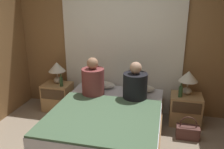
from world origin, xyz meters
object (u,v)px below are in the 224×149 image
at_px(handbag_on_floor, 188,132).
at_px(lamp_right, 188,78).
at_px(nightstand_right, 185,109).
at_px(beer_bottle_on_left_stand, 61,81).
at_px(beer_bottle_on_right_stand, 181,92).
at_px(pillow_right, 138,88).
at_px(nightstand_left, 58,96).
at_px(pillow_left, 100,85).
at_px(lamp_left, 57,69).
at_px(bed, 107,124).
at_px(person_right_in_bed, 135,85).
at_px(person_left_in_bed, 93,80).

bearing_deg(handbag_on_floor, lamp_right, 92.63).
height_order(nightstand_right, beer_bottle_on_left_stand, beer_bottle_on_left_stand).
bearing_deg(nightstand_right, handbag_on_floor, -87.06).
bearing_deg(beer_bottle_on_right_stand, pillow_right, 167.29).
bearing_deg(nightstand_left, beer_bottle_on_left_stand, -32.79).
bearing_deg(pillow_left, beer_bottle_on_right_stand, -6.45).
bearing_deg(beer_bottle_on_left_stand, lamp_right, 3.71).
relative_size(nightstand_left, beer_bottle_on_right_stand, 2.21).
bearing_deg(lamp_left, beer_bottle_on_right_stand, -3.66).
height_order(bed, beer_bottle_on_left_stand, beer_bottle_on_left_stand).
height_order(bed, nightstand_right, nightstand_right).
bearing_deg(nightstand_right, pillow_right, 175.14).
relative_size(person_right_in_bed, beer_bottle_on_right_stand, 2.66).
height_order(bed, lamp_left, lamp_left).
bearing_deg(person_right_in_bed, beer_bottle_on_right_stand, 15.23).
bearing_deg(pillow_left, nightstand_left, -175.14).
bearing_deg(beer_bottle_on_right_stand, lamp_left, 176.34).
height_order(person_left_in_bed, beer_bottle_on_left_stand, person_left_in_bed).
distance_m(pillow_right, beer_bottle_on_right_stand, 0.74).
bearing_deg(handbag_on_floor, nightstand_left, 169.01).
xyz_separation_m(lamp_right, pillow_right, (-0.83, 0.02, -0.26)).
xyz_separation_m(nightstand_right, beer_bottle_on_right_stand, (-0.11, -0.09, 0.35)).
relative_size(bed, nightstand_right, 3.82).
distance_m(nightstand_right, pillow_left, 1.58).
distance_m(lamp_left, beer_bottle_on_left_stand, 0.28).
bearing_deg(person_right_in_bed, nightstand_right, 18.97).
bearing_deg(beer_bottle_on_right_stand, beer_bottle_on_left_stand, 180.00).
relative_size(pillow_right, person_left_in_bed, 0.87).
bearing_deg(person_left_in_bed, bed, -51.51).
relative_size(lamp_left, pillow_left, 0.71).
relative_size(person_left_in_bed, beer_bottle_on_left_stand, 2.80).
bearing_deg(handbag_on_floor, bed, -166.79).
bearing_deg(lamp_right, lamp_left, 180.00).
bearing_deg(person_right_in_bed, pillow_right, 88.45).
bearing_deg(beer_bottle_on_left_stand, bed, -32.21).
xyz_separation_m(nightstand_right, lamp_left, (-2.38, 0.05, 0.55)).
bearing_deg(pillow_left, pillow_right, 0.00).
bearing_deg(handbag_on_floor, beer_bottle_on_left_stand, 170.57).
height_order(person_right_in_bed, handbag_on_floor, person_right_in_bed).
relative_size(person_left_in_bed, beer_bottle_on_right_stand, 2.78).
height_order(person_left_in_bed, person_right_in_bed, person_left_in_bed).
bearing_deg(pillow_right, nightstand_right, -4.86).
relative_size(nightstand_right, person_left_in_bed, 0.79).
distance_m(nightstand_left, beer_bottle_on_right_stand, 2.29).
xyz_separation_m(pillow_left, person_right_in_bed, (0.70, -0.36, 0.19)).
height_order(bed, handbag_on_floor, bed).
bearing_deg(lamp_left, beer_bottle_on_left_stand, -45.67).
bearing_deg(bed, handbag_on_floor, 13.21).
relative_size(nightstand_left, person_right_in_bed, 0.83).
bearing_deg(lamp_right, handbag_on_floor, -87.37).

